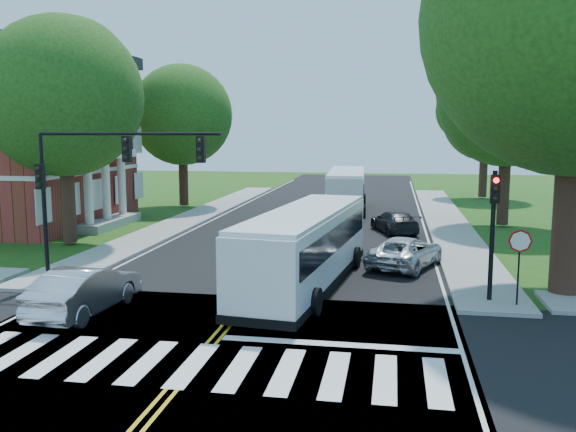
% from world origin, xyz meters
% --- Properties ---
extents(ground, '(140.00, 140.00, 0.00)m').
position_xyz_m(ground, '(0.00, 0.00, 0.00)').
color(ground, '#214912').
rests_on(ground, ground).
extents(road, '(14.00, 96.00, 0.01)m').
position_xyz_m(road, '(0.00, 18.00, 0.01)').
color(road, black).
rests_on(road, ground).
extents(cross_road, '(60.00, 12.00, 0.01)m').
position_xyz_m(cross_road, '(0.00, 0.00, 0.01)').
color(cross_road, black).
rests_on(cross_road, ground).
extents(center_line, '(0.36, 70.00, 0.01)m').
position_xyz_m(center_line, '(0.00, 22.00, 0.01)').
color(center_line, gold).
rests_on(center_line, road).
extents(edge_line_w, '(0.12, 70.00, 0.01)m').
position_xyz_m(edge_line_w, '(-6.80, 22.00, 0.01)').
color(edge_line_w, silver).
rests_on(edge_line_w, road).
extents(edge_line_e, '(0.12, 70.00, 0.01)m').
position_xyz_m(edge_line_e, '(6.80, 22.00, 0.01)').
color(edge_line_e, silver).
rests_on(edge_line_e, road).
extents(crosswalk, '(12.60, 3.00, 0.01)m').
position_xyz_m(crosswalk, '(0.00, -0.50, 0.02)').
color(crosswalk, silver).
rests_on(crosswalk, road).
extents(stop_bar, '(6.60, 0.40, 0.01)m').
position_xyz_m(stop_bar, '(3.50, 1.60, 0.02)').
color(stop_bar, silver).
rests_on(stop_bar, road).
extents(sidewalk_nw, '(2.60, 40.00, 0.15)m').
position_xyz_m(sidewalk_nw, '(-8.30, 25.00, 0.07)').
color(sidewalk_nw, gray).
rests_on(sidewalk_nw, ground).
extents(sidewalk_ne, '(2.60, 40.00, 0.15)m').
position_xyz_m(sidewalk_ne, '(8.30, 25.00, 0.07)').
color(sidewalk_ne, gray).
rests_on(sidewalk_ne, ground).
extents(tree_west_near, '(8.00, 8.00, 11.40)m').
position_xyz_m(tree_west_near, '(-11.50, 14.00, 7.53)').
color(tree_west_near, '#361E15').
rests_on(tree_west_near, ground).
extents(tree_west_far, '(7.60, 7.60, 10.67)m').
position_xyz_m(tree_west_far, '(-11.00, 30.00, 7.00)').
color(tree_west_far, '#361E15').
rests_on(tree_west_far, ground).
extents(tree_east_mid, '(8.40, 8.40, 11.93)m').
position_xyz_m(tree_east_mid, '(11.50, 24.00, 7.86)').
color(tree_east_mid, '#361E15').
rests_on(tree_east_mid, ground).
extents(tree_east_far, '(7.20, 7.20, 10.34)m').
position_xyz_m(tree_east_far, '(12.50, 40.00, 6.86)').
color(tree_east_far, '#361E15').
rests_on(tree_east_far, ground).
extents(signal_nw, '(7.15, 0.46, 5.66)m').
position_xyz_m(signal_nw, '(-5.86, 6.43, 4.38)').
color(signal_nw, black).
rests_on(signal_nw, ground).
extents(signal_ne, '(0.30, 0.46, 4.40)m').
position_xyz_m(signal_ne, '(8.20, 6.44, 2.96)').
color(signal_ne, black).
rests_on(signal_ne, ground).
extents(stop_sign, '(0.76, 0.08, 2.53)m').
position_xyz_m(stop_sign, '(9.00, 5.98, 2.03)').
color(stop_sign, black).
rests_on(stop_sign, ground).
extents(bus_lead, '(3.80, 11.54, 2.93)m').
position_xyz_m(bus_lead, '(1.70, 7.69, 1.56)').
color(bus_lead, silver).
rests_on(bus_lead, road).
extents(bus_follow, '(3.18, 11.58, 2.97)m').
position_xyz_m(bus_follow, '(1.53, 29.75, 1.58)').
color(bus_follow, silver).
rests_on(bus_follow, road).
extents(hatchback, '(1.93, 4.75, 1.53)m').
position_xyz_m(hatchback, '(-4.84, 3.14, 0.78)').
color(hatchback, silver).
rests_on(hatchback, road).
extents(suv, '(3.72, 5.21, 1.32)m').
position_xyz_m(suv, '(5.47, 11.71, 0.67)').
color(suv, silver).
rests_on(suv, road).
extents(dark_sedan, '(3.16, 4.77, 1.28)m').
position_xyz_m(dark_sedan, '(5.00, 20.62, 0.65)').
color(dark_sedan, black).
rests_on(dark_sedan, road).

